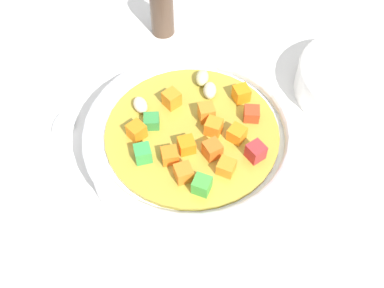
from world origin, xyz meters
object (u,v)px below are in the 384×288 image
Objects in this scene: soup_bowl_main at (192,141)px; side_bowl_small at (357,81)px; pepper_shaker at (162,4)px; spoon at (81,89)px.

side_bowl_small is (3.60, -18.86, -0.91)cm from soup_bowl_main.
soup_bowl_main is 1.54× the size of side_bowl_small.
side_bowl_small is at bearing -131.58° from pepper_shaker.
pepper_shaker is (7.25, -10.75, 3.48)cm from spoon.
pepper_shaker is at bearing -5.06° from soup_bowl_main.
spoon is 1.50× the size of side_bowl_small.
soup_bowl_main is at bearing 174.94° from pepper_shaker.
side_bowl_small is at bearing 101.72° from spoon.
spoon is 13.43cm from pepper_shaker.
spoon is (11.61, 9.08, -2.31)cm from soup_bowl_main.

